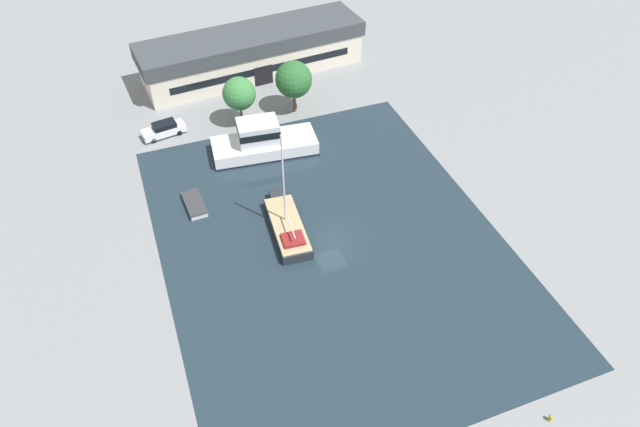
{
  "coord_description": "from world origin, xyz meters",
  "views": [
    {
      "loc": [
        -13.54,
        -33.26,
        37.47
      ],
      "look_at": [
        0.0,
        2.94,
        1.0
      ],
      "focal_mm": 32.0,
      "sensor_mm": 36.0,
      "label": 1
    }
  ],
  "objects_px": {
    "sailboat_moored": "(287,226)",
    "motor_cruiser": "(262,141)",
    "quay_tree_by_water": "(239,94)",
    "quay_tree_near_building": "(294,80)",
    "warehouse_building": "(253,52)",
    "small_dinghy": "(195,204)",
    "parked_car": "(164,129)"
  },
  "relations": [
    {
      "from": "warehouse_building",
      "to": "quay_tree_near_building",
      "type": "xyz_separation_m",
      "value": [
        1.98,
        -10.62,
        1.47
      ]
    },
    {
      "from": "warehouse_building",
      "to": "small_dinghy",
      "type": "xyz_separation_m",
      "value": [
        -12.45,
        -23.06,
        -2.42
      ]
    },
    {
      "from": "sailboat_moored",
      "to": "motor_cruiser",
      "type": "distance_m",
      "value": 12.42
    },
    {
      "from": "parked_car",
      "to": "sailboat_moored",
      "type": "xyz_separation_m",
      "value": [
        8.14,
        -19.17,
        -0.22
      ]
    },
    {
      "from": "quay_tree_near_building",
      "to": "quay_tree_by_water",
      "type": "height_order",
      "value": "quay_tree_near_building"
    },
    {
      "from": "warehouse_building",
      "to": "quay_tree_by_water",
      "type": "bearing_deg",
      "value": -117.37
    },
    {
      "from": "quay_tree_by_water",
      "to": "motor_cruiser",
      "type": "distance_m",
      "value": 6.51
    },
    {
      "from": "parked_car",
      "to": "motor_cruiser",
      "type": "height_order",
      "value": "motor_cruiser"
    },
    {
      "from": "motor_cruiser",
      "to": "sailboat_moored",
      "type": "bearing_deg",
      "value": 179.89
    },
    {
      "from": "quay_tree_by_water",
      "to": "parked_car",
      "type": "height_order",
      "value": "quay_tree_by_water"
    },
    {
      "from": "quay_tree_by_water",
      "to": "motor_cruiser",
      "type": "xyz_separation_m",
      "value": [
        0.75,
        -5.91,
        -2.62
      ]
    },
    {
      "from": "quay_tree_by_water",
      "to": "quay_tree_near_building",
      "type": "bearing_deg",
      "value": 4.19
    },
    {
      "from": "quay_tree_near_building",
      "to": "sailboat_moored",
      "type": "distance_m",
      "value": 20.32
    },
    {
      "from": "sailboat_moored",
      "to": "small_dinghy",
      "type": "xyz_separation_m",
      "value": [
        -7.37,
        6.27,
        -0.28
      ]
    },
    {
      "from": "quay_tree_by_water",
      "to": "sailboat_moored",
      "type": "relative_size",
      "value": 0.56
    },
    {
      "from": "warehouse_building",
      "to": "motor_cruiser",
      "type": "xyz_separation_m",
      "value": [
        -3.76,
        -17.0,
        -1.33
      ]
    },
    {
      "from": "quay_tree_near_building",
      "to": "small_dinghy",
      "type": "distance_m",
      "value": 19.45
    },
    {
      "from": "quay_tree_near_building",
      "to": "motor_cruiser",
      "type": "xyz_separation_m",
      "value": [
        -5.74,
        -6.38,
        -2.8
      ]
    },
    {
      "from": "warehouse_building",
      "to": "sailboat_moored",
      "type": "height_order",
      "value": "sailboat_moored"
    },
    {
      "from": "warehouse_building",
      "to": "sailboat_moored",
      "type": "relative_size",
      "value": 2.77
    },
    {
      "from": "warehouse_building",
      "to": "small_dinghy",
      "type": "relative_size",
      "value": 7.25
    },
    {
      "from": "quay_tree_near_building",
      "to": "motor_cruiser",
      "type": "height_order",
      "value": "quay_tree_near_building"
    },
    {
      "from": "quay_tree_near_building",
      "to": "small_dinghy",
      "type": "xyz_separation_m",
      "value": [
        -14.43,
        -12.44,
        -3.9
      ]
    },
    {
      "from": "sailboat_moored",
      "to": "quay_tree_near_building",
      "type": "bearing_deg",
      "value": 73.47
    },
    {
      "from": "parked_car",
      "to": "small_dinghy",
      "type": "relative_size",
      "value": 1.24
    },
    {
      "from": "motor_cruiser",
      "to": "small_dinghy",
      "type": "relative_size",
      "value": 2.88
    },
    {
      "from": "quay_tree_by_water",
      "to": "motor_cruiser",
      "type": "relative_size",
      "value": 0.51
    },
    {
      "from": "warehouse_building",
      "to": "quay_tree_near_building",
      "type": "distance_m",
      "value": 10.9
    },
    {
      "from": "quay_tree_near_building",
      "to": "quay_tree_by_water",
      "type": "distance_m",
      "value": 6.52
    },
    {
      "from": "quay_tree_by_water",
      "to": "sailboat_moored",
      "type": "height_order",
      "value": "sailboat_moored"
    },
    {
      "from": "warehouse_building",
      "to": "small_dinghy",
      "type": "height_order",
      "value": "warehouse_building"
    },
    {
      "from": "sailboat_moored",
      "to": "quay_tree_by_water",
      "type": "bearing_deg",
      "value": 92.38
    }
  ]
}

